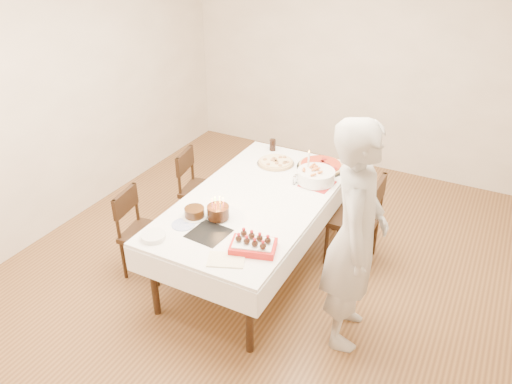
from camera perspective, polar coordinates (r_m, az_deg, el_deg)
The scene contains 23 objects.
floor at distance 4.83m, azimuth 1.26°, elevation -8.11°, with size 5.00×5.00×0.00m, color brown.
wall_back at distance 6.36m, azimuth 11.88°, elevation 14.49°, with size 4.50×0.04×2.70m, color beige.
wall_front at distance 2.50m, azimuth -25.82°, elevation -14.10°, with size 4.50×0.04×2.70m, color beige.
wall_left at distance 5.45m, azimuth -20.62°, elevation 10.69°, with size 0.04×5.00×2.70m, color beige.
dining_table at distance 4.57m, azimuth 0.00°, elevation -4.74°, with size 1.14×2.14×0.75m, color white.
chair_right_savory at distance 4.71m, azimuth 11.09°, elevation -3.05°, with size 0.46×0.46×0.91m, color black, non-canonical shape.
chair_left_savory at distance 5.18m, azimuth -6.09°, elevation 0.21°, with size 0.43×0.43×0.85m, color black, non-canonical shape.
chair_left_dessert at distance 4.60m, azimuth -12.40°, elevation -4.70°, with size 0.42×0.42×0.83m, color black, non-canonical shape.
person at distance 3.65m, azimuth 11.27°, elevation -5.10°, with size 0.67×0.44×1.82m, color #B0ABA6.
pizza_white at distance 4.94m, azimuth 2.26°, elevation 3.41°, with size 0.37×0.37×0.04m, color beige.
pizza_pepperoni at distance 4.91m, azimuth 7.41°, elevation 3.00°, with size 0.47×0.47×0.04m, color red.
red_placemat at distance 4.62m, azimuth 7.02°, elevation 0.91°, with size 0.28×0.28×0.01m, color #B21E1E.
pasta_bowl at distance 4.62m, azimuth 6.86°, elevation 1.83°, with size 0.35×0.35×0.11m, color white.
taper_candle at distance 4.64m, azimuth 6.01°, elevation 3.18°, with size 0.06×0.06×0.30m, color white.
shaker_pair at distance 4.57m, azimuth 4.38°, elevation 1.34°, with size 0.07×0.07×0.08m, color white, non-canonical shape.
cola_glass at distance 5.22m, azimuth 1.91°, elevation 5.40°, with size 0.06×0.06×0.12m, color black.
layer_cake at distance 4.11m, azimuth -7.04°, elevation -2.35°, with size 0.21×0.21×0.09m, color #351E0D.
cake_board at distance 3.92m, azimuth -5.42°, elevation -4.75°, with size 0.29×0.29×0.01m, color black.
birthday_cake at distance 4.05m, azimuth -4.37°, elevation -1.88°, with size 0.18×0.18×0.17m, color #341D0E.
strawberry_box at distance 3.71m, azimuth -0.32°, elevation -6.10°, with size 0.34×0.22×0.08m, color red, non-canonical shape.
box_lid at distance 3.63m, azimuth -3.43°, elevation -7.81°, with size 0.27×0.18×0.02m, color beige.
plate_stack at distance 3.92m, azimuth -11.65°, elevation -4.99°, with size 0.19×0.19×0.04m, color white.
china_plate at distance 4.04m, azimuth -8.30°, elevation -3.69°, with size 0.19×0.19×0.01m, color white.
Camera 1 is at (1.68, -3.42, 2.96)m, focal length 35.00 mm.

